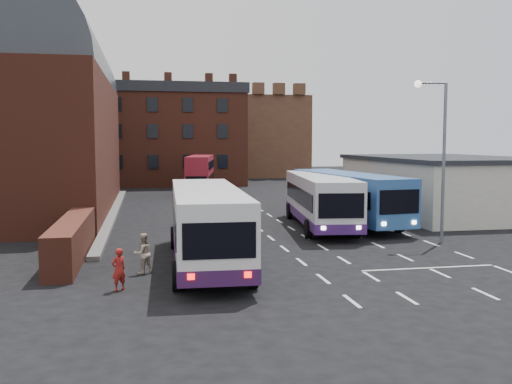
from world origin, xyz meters
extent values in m
plane|color=black|center=(0.00, 0.00, 0.00)|extent=(180.00, 180.00, 0.00)
cube|color=#602B1E|center=(-15.50, 21.00, 5.00)|extent=(12.00, 28.00, 10.00)
cylinder|color=#1E2328|center=(-15.50, 21.00, 10.00)|extent=(12.00, 26.00, 12.00)
cube|color=#602B1E|center=(-10.20, 2.00, 0.90)|extent=(1.20, 10.00, 1.80)
cube|color=beige|center=(15.00, 14.00, 2.00)|extent=(10.00, 16.00, 4.00)
cube|color=#282B30|center=(15.00, 14.00, 4.10)|extent=(10.40, 16.40, 0.30)
cube|color=brown|center=(-6.00, 46.00, 5.50)|extent=(22.00, 10.00, 11.00)
cube|color=brown|center=(6.00, 66.00, 6.00)|extent=(22.00, 22.00, 12.00)
cube|color=silver|center=(-4.22, -0.43, 1.96)|extent=(3.23, 12.39, 2.79)
cube|color=black|center=(-4.22, -0.43, 2.12)|extent=(3.25, 11.19, 1.01)
cylinder|color=black|center=(-5.47, 3.53, 0.56)|extent=(0.35, 1.13, 1.12)
cylinder|color=black|center=(-5.77, -4.74, 0.56)|extent=(0.35, 1.13, 1.12)
cylinder|color=black|center=(-2.68, 3.43, 0.56)|extent=(0.35, 1.13, 1.12)
cylinder|color=black|center=(-2.98, -4.84, 0.56)|extent=(0.35, 1.13, 1.12)
cube|color=silver|center=(3.82, 8.72, 1.91)|extent=(4.13, 12.23, 2.72)
cube|color=black|center=(3.82, 8.72, 2.07)|extent=(4.05, 11.04, 0.98)
cylinder|color=black|center=(4.72, 4.77, 0.54)|extent=(0.43, 1.12, 1.09)
cylinder|color=black|center=(5.67, 12.78, 0.54)|extent=(0.43, 1.12, 1.09)
cylinder|color=black|center=(2.01, 5.09, 0.54)|extent=(0.43, 1.12, 1.09)
cylinder|color=black|center=(2.97, 13.10, 0.54)|extent=(0.43, 1.12, 1.09)
cube|color=#2E5A9B|center=(6.00, 9.72, 1.94)|extent=(4.24, 12.45, 2.77)
cube|color=black|center=(6.00, 9.72, 2.11)|extent=(4.15, 11.27, 1.00)
cylinder|color=black|center=(7.85, 6.04, 0.55)|extent=(0.44, 1.14, 1.11)
cylinder|color=black|center=(6.85, 14.19, 0.55)|extent=(0.44, 1.14, 1.11)
cylinder|color=black|center=(5.09, 5.70, 0.55)|extent=(0.44, 1.14, 1.11)
cylinder|color=black|center=(4.10, 13.85, 0.55)|extent=(0.44, 1.14, 1.11)
cube|color=maroon|center=(-1.42, 32.49, 2.17)|extent=(3.82, 9.97, 3.45)
cube|color=black|center=(-1.42, 32.49, 1.68)|extent=(3.68, 8.80, 0.80)
cylinder|color=black|center=(-0.85, 29.25, 0.44)|extent=(0.39, 0.91, 0.89)
cylinder|color=black|center=(0.25, 35.71, 0.44)|extent=(0.39, 0.91, 0.89)
cylinder|color=black|center=(-3.03, 29.62, 0.44)|extent=(0.39, 0.91, 0.89)
cylinder|color=black|center=(-1.93, 36.08, 0.44)|extent=(0.39, 0.91, 0.89)
cylinder|color=slate|center=(8.60, 2.40, 4.21)|extent=(0.17, 0.17, 8.42)
cylinder|color=slate|center=(7.87, 2.53, 8.42)|extent=(1.47, 0.36, 0.11)
sphere|color=#FFF2CC|center=(7.15, 2.66, 8.36)|extent=(0.38, 0.38, 0.38)
imported|color=maroon|center=(-7.83, -4.26, 0.78)|extent=(0.68, 0.63, 1.56)
imported|color=#BDAC92|center=(-6.97, -1.70, 0.83)|extent=(1.01, 0.94, 1.67)
camera|label=1|loc=(-6.78, -25.15, 5.44)|focal=40.00mm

